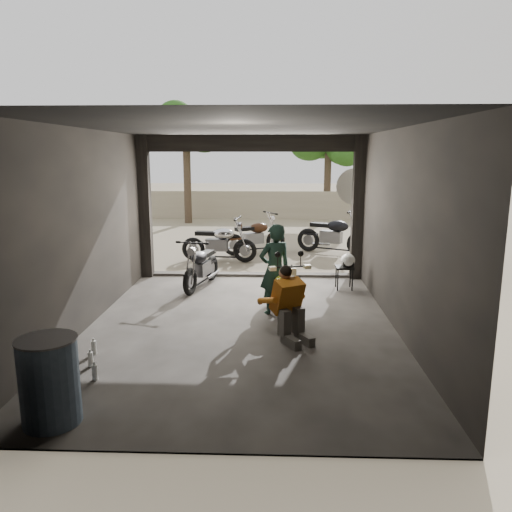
# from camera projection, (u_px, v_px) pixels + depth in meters

# --- Properties ---
(ground) EXTENTS (80.00, 80.00, 0.00)m
(ground) POSITION_uv_depth(u_px,v_px,m) (241.00, 328.00, 8.16)
(ground) COLOR #7A6D56
(ground) RESTS_ON ground
(garage) EXTENTS (7.00, 7.13, 3.20)m
(garage) POSITION_uv_depth(u_px,v_px,m) (243.00, 246.00, 8.43)
(garage) COLOR #2D2B28
(garage) RESTS_ON ground
(boundary_wall) EXTENTS (18.00, 0.30, 1.20)m
(boundary_wall) POSITION_uv_depth(u_px,v_px,m) (262.00, 205.00, 21.74)
(boundary_wall) COLOR gray
(boundary_wall) RESTS_ON ground
(tree_left) EXTENTS (2.20, 2.20, 5.60)m
(tree_left) POSITION_uv_depth(u_px,v_px,m) (186.00, 123.00, 19.69)
(tree_left) COLOR #382B1E
(tree_left) RESTS_ON ground
(tree_right) EXTENTS (2.20, 2.20, 5.00)m
(tree_right) POSITION_uv_depth(u_px,v_px,m) (329.00, 135.00, 21.03)
(tree_right) COLOR #382B1E
(tree_right) RESTS_ON ground
(main_bike) EXTENTS (1.04, 1.69, 1.05)m
(main_bike) POSITION_uv_depth(u_px,v_px,m) (281.00, 289.00, 8.54)
(main_bike) COLOR beige
(main_bike) RESTS_ON ground
(left_bike) EXTENTS (1.00, 1.69, 1.07)m
(left_bike) POSITION_uv_depth(u_px,v_px,m) (201.00, 263.00, 10.54)
(left_bike) COLOR black
(left_bike) RESTS_ON ground
(outside_bike_a) EXTENTS (1.82, 0.92, 1.18)m
(outside_bike_a) POSITION_uv_depth(u_px,v_px,m) (219.00, 240.00, 13.06)
(outside_bike_a) COLOR black
(outside_bike_a) RESTS_ON ground
(outside_bike_b) EXTENTS (1.83, 1.48, 1.16)m
(outside_bike_b) POSITION_uv_depth(u_px,v_px,m) (255.00, 233.00, 14.14)
(outside_bike_b) COLOR #3A1E0E
(outside_bike_b) RESTS_ON ground
(outside_bike_c) EXTENTS (2.03, 1.53, 1.27)m
(outside_bike_c) POSITION_uv_depth(u_px,v_px,m) (333.00, 232.00, 14.07)
(outside_bike_c) COLOR black
(outside_bike_c) RESTS_ON ground
(rider) EXTENTS (0.70, 0.61, 1.62)m
(rider) POSITION_uv_depth(u_px,v_px,m) (275.00, 270.00, 8.73)
(rider) COLOR black
(rider) RESTS_ON ground
(mechanic) EXTENTS (0.88, 0.95, 1.12)m
(mechanic) POSITION_uv_depth(u_px,v_px,m) (292.00, 307.00, 7.46)
(mechanic) COLOR orange
(mechanic) RESTS_ON ground
(stool) EXTENTS (0.36, 0.36, 0.50)m
(stool) POSITION_uv_depth(u_px,v_px,m) (344.00, 270.00, 10.38)
(stool) COLOR black
(stool) RESTS_ON ground
(helmet) EXTENTS (0.31, 0.32, 0.29)m
(helmet) POSITION_uv_depth(u_px,v_px,m) (348.00, 260.00, 10.28)
(helmet) COLOR white
(helmet) RESTS_ON stool
(oil_drum) EXTENTS (0.61, 0.61, 0.94)m
(oil_drum) POSITION_uv_depth(u_px,v_px,m) (50.00, 382.00, 5.19)
(oil_drum) COLOR #41556D
(oil_drum) RESTS_ON ground
(sign_post) EXTENTS (0.83, 0.08, 2.48)m
(sign_post) POSITION_uv_depth(u_px,v_px,m) (354.00, 203.00, 11.44)
(sign_post) COLOR black
(sign_post) RESTS_ON ground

